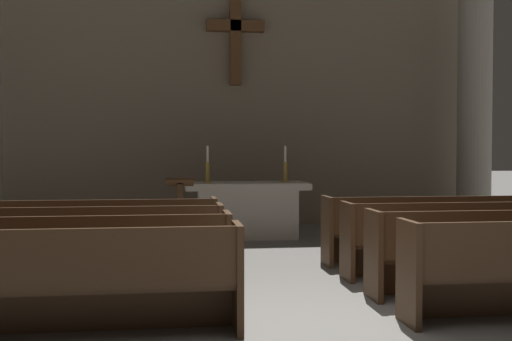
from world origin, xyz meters
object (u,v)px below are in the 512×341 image
Objects in this scene: column_right_third at (475,82)px; candlestick_left at (208,171)px; pew_left_row_4 at (94,235)px; pew_left_row_2 at (70,262)px; pew_right_row_4 at (437,229)px; candlestick_right at (285,170)px; altar at (247,209)px; pew_right_row_3 at (470,239)px; pew_left_row_3 at (83,246)px; lectern at (180,216)px; pew_left_row_1 at (51,283)px.

column_right_third is 5.78m from candlestick_left.
pew_left_row_2 is at bearing -90.00° from pew_left_row_4.
candlestick_right is (-1.65, 2.81, 0.74)m from pew_right_row_4.
column_right_third reaches higher than pew_right_row_4.
pew_left_row_4 is 3.66m from altar.
pew_right_row_3 is 1.00× the size of pew_right_row_4.
pew_right_row_3 is (4.69, 0.00, 0.00)m from pew_left_row_3.
candlestick_left is at bearing 180.00° from candlestick_right.
lectern is at bearing -147.82° from candlestick_right.
column_right_third reaches higher than candlestick_left.
lectern is (1.14, 2.61, 0.07)m from pew_left_row_3.
pew_left_row_4 is at bearing -129.88° from altar.
column_right_third is at bearing 38.77° from pew_left_row_2.
pew_left_row_2 is 9.42m from column_right_third.
pew_right_row_4 is at bearing -123.00° from column_right_third.
candlestick_right is (0.70, 0.00, 0.68)m from altar.
pew_left_row_4 is 0.53× the size of column_right_third.
candlestick_left is (-0.70, 0.00, 0.68)m from altar.
column_right_third is (7.09, 5.69, 2.47)m from pew_left_row_2.
lectern is (-1.21, -1.20, 0.01)m from altar.
column_right_third is 9.31× the size of candlestick_right.
lectern reaches higher than pew_right_row_4.
altar is 1.91× the size of lectern.
pew_left_row_2 is 1.46× the size of altar.
pew_left_row_4 is 1.97m from lectern.
pew_left_row_3 is 0.53× the size of column_right_third.
pew_right_row_4 is at bearing 0.00° from pew_left_row_4.
pew_left_row_1 is 5.11m from pew_right_row_3.
altar is 3.38× the size of candlestick_right.
altar is (-2.35, 3.81, 0.06)m from pew_right_row_3.
candlestick_right is (3.05, 2.81, 0.74)m from pew_left_row_4.
column_right_third reaches higher than pew_left_row_1.
pew_left_row_2 is 1.00× the size of pew_left_row_3.
pew_left_row_1 is 1.00× the size of pew_left_row_3.
pew_left_row_1 is 4.76m from lectern.
pew_left_row_1 is 6.10m from candlestick_left.
altar is at bearing 121.61° from pew_right_row_3.
pew_left_row_1 is at bearing -105.80° from candlestick_left.
pew_left_row_1 and pew_right_row_4 have the same top height.
pew_left_row_4 is 4.92× the size of candlestick_left.
pew_left_row_3 is 4.92× the size of candlestick_left.
altar is 1.70m from lectern.
pew_left_row_4 is 4.69m from pew_right_row_4.
candlestick_right is (-4.04, -0.88, -1.73)m from column_right_third.
candlestick_right is at bearing 113.36° from pew_right_row_3.
lectern is at bearing -112.90° from candlestick_left.
column_right_third is (7.09, 4.69, 2.47)m from pew_left_row_3.
lectern reaches higher than altar.
lectern reaches higher than pew_left_row_1.
pew_right_row_4 is 4.21m from candlestick_left.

